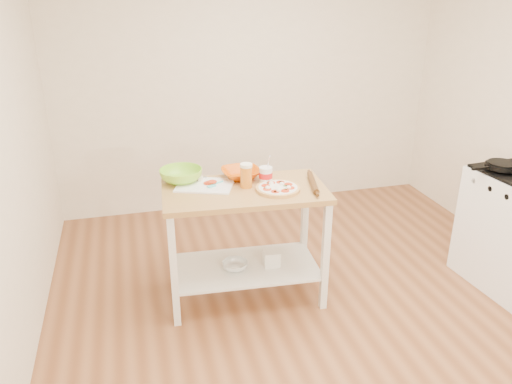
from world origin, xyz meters
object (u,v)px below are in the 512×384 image
at_px(rolling_pin, 313,183).
at_px(shelf_glass_bowl, 235,266).
at_px(cutting_board, 205,185).
at_px(beer_pint, 246,175).
at_px(shelf_bin, 271,258).
at_px(skillet, 502,166).
at_px(orange_bowl, 241,173).
at_px(prep_island, 245,220).
at_px(green_bowl, 181,175).
at_px(knife, 185,180).
at_px(pizza, 278,188).
at_px(spatula, 215,184).
at_px(yogurt_tub, 266,175).

bearing_deg(rolling_pin, shelf_glass_bowl, 176.22).
xyz_separation_m(cutting_board, shelf_glass_bowl, (0.18, -0.16, -0.62)).
xyz_separation_m(beer_pint, shelf_bin, (0.18, -0.07, -0.67)).
relative_size(skillet, orange_bowl, 1.38).
bearing_deg(prep_island, green_bowl, 148.56).
bearing_deg(knife, shelf_bin, -32.34).
bearing_deg(rolling_pin, skillet, -6.46).
height_order(cutting_board, green_bowl, green_bowl).
bearing_deg(shelf_bin, knife, 154.78).
xyz_separation_m(shelf_glass_bowl, shelf_bin, (0.28, -0.01, 0.03)).
xyz_separation_m(prep_island, shelf_glass_bowl, (-0.09, -0.03, -0.36)).
height_order(skillet, shelf_glass_bowl, skillet).
bearing_deg(skillet, pizza, 173.92).
xyz_separation_m(knife, green_bowl, (-0.02, 0.02, 0.03)).
relative_size(spatula, orange_bowl, 0.47).
height_order(pizza, shelf_glass_bowl, pizza).
distance_m(cutting_board, beer_pint, 0.32).
distance_m(prep_island, pizza, 0.36).
relative_size(prep_island, yogurt_tub, 5.69).
bearing_deg(shelf_bin, green_bowl, 154.35).
bearing_deg(beer_pint, rolling_pin, -11.30).
relative_size(pizza, cutting_board, 0.66).
bearing_deg(shelf_bin, rolling_pin, -5.25).
xyz_separation_m(prep_island, green_bowl, (-0.42, 0.26, 0.30)).
bearing_deg(shelf_glass_bowl, orange_bowl, 65.97).
height_order(spatula, green_bowl, green_bowl).
xyz_separation_m(orange_bowl, green_bowl, (-0.45, 0.04, 0.01)).
xyz_separation_m(orange_bowl, shelf_glass_bowl, (-0.11, -0.25, -0.64)).
bearing_deg(orange_bowl, beer_pint, -91.32).
height_order(cutting_board, orange_bowl, orange_bowl).
bearing_deg(skillet, orange_bowl, 165.39).
bearing_deg(cutting_board, shelf_bin, 0.96).
relative_size(beer_pint, shelf_bin, 1.48).
bearing_deg(shelf_glass_bowl, green_bowl, 139.65).
bearing_deg(knife, spatula, -42.74).
xyz_separation_m(spatula, knife, (-0.20, 0.14, 0.00)).
bearing_deg(green_bowl, pizza, -28.57).
bearing_deg(yogurt_tub, rolling_pin, -24.53).
relative_size(prep_island, knife, 4.53).
height_order(skillet, spatula, skillet).
xyz_separation_m(spatula, beer_pint, (0.22, -0.07, 0.07)).
height_order(yogurt_tub, rolling_pin, yogurt_tub).
relative_size(pizza, knife, 1.18).
relative_size(green_bowl, shelf_bin, 2.63).
bearing_deg(rolling_pin, pizza, -174.54).
bearing_deg(beer_pint, yogurt_tub, 17.20).
distance_m(skillet, green_bowl, 2.45).
xyz_separation_m(skillet, spatula, (-2.17, 0.33, -0.06)).
bearing_deg(shelf_glass_bowl, shelf_bin, -2.20).
bearing_deg(cutting_board, pizza, -3.49).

